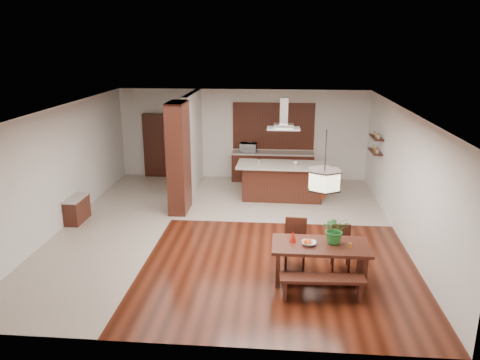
# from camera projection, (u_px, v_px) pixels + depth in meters

# --- Properties ---
(room_shell) EXTENTS (9.00, 9.04, 2.92)m
(room_shell) POSITION_uv_depth(u_px,v_px,m) (227.00, 146.00, 10.69)
(room_shell) COLOR black
(room_shell) RESTS_ON ground
(tile_hallway) EXTENTS (2.50, 9.00, 0.01)m
(tile_hallway) POSITION_uv_depth(u_px,v_px,m) (117.00, 225.00, 11.49)
(tile_hallway) COLOR #BCAD9D
(tile_hallway) RESTS_ON ground
(tile_kitchen) EXTENTS (5.50, 4.00, 0.01)m
(tile_kitchen) POSITION_uv_depth(u_px,v_px,m) (280.00, 197.00, 13.56)
(tile_kitchen) COLOR #BCAD9D
(tile_kitchen) RESTS_ON ground
(soffit_band) EXTENTS (8.00, 9.00, 0.02)m
(soffit_band) POSITION_uv_depth(u_px,v_px,m) (227.00, 110.00, 10.45)
(soffit_band) COLOR #361E0D
(soffit_band) RESTS_ON room_shell
(partition_pier) EXTENTS (0.45, 1.00, 2.90)m
(partition_pier) POSITION_uv_depth(u_px,v_px,m) (179.00, 158.00, 12.12)
(partition_pier) COLOR black
(partition_pier) RESTS_ON ground
(partition_stub) EXTENTS (0.18, 2.40, 2.90)m
(partition_stub) POSITION_uv_depth(u_px,v_px,m) (193.00, 141.00, 14.12)
(partition_stub) COLOR silver
(partition_stub) RESTS_ON ground
(hallway_console) EXTENTS (0.37, 0.88, 0.63)m
(hallway_console) POSITION_uv_depth(u_px,v_px,m) (77.00, 210.00, 11.68)
(hallway_console) COLOR black
(hallway_console) RESTS_ON ground
(hallway_doorway) EXTENTS (1.10, 0.20, 2.10)m
(hallway_doorway) POSITION_uv_depth(u_px,v_px,m) (161.00, 146.00, 15.39)
(hallway_doorway) COLOR black
(hallway_doorway) RESTS_ON ground
(rear_counter) EXTENTS (2.60, 0.62, 0.95)m
(rear_counter) POSITION_uv_depth(u_px,v_px,m) (273.00, 166.00, 15.07)
(rear_counter) COLOR black
(rear_counter) RESTS_ON ground
(kitchen_window) EXTENTS (2.60, 0.08, 1.50)m
(kitchen_window) POSITION_uv_depth(u_px,v_px,m) (273.00, 126.00, 14.95)
(kitchen_window) COLOR #9E682F
(kitchen_window) RESTS_ON room_shell
(shelf_lower) EXTENTS (0.26, 0.90, 0.04)m
(shelf_lower) POSITION_uv_depth(u_px,v_px,m) (375.00, 151.00, 13.05)
(shelf_lower) COLOR black
(shelf_lower) RESTS_ON room_shell
(shelf_upper) EXTENTS (0.26, 0.90, 0.04)m
(shelf_upper) POSITION_uv_depth(u_px,v_px,m) (376.00, 137.00, 12.93)
(shelf_upper) COLOR black
(shelf_upper) RESTS_ON room_shell
(dining_table) EXTENTS (1.80, 0.91, 0.75)m
(dining_table) POSITION_uv_depth(u_px,v_px,m) (320.00, 254.00, 8.70)
(dining_table) COLOR black
(dining_table) RESTS_ON ground
(dining_bench) EXTENTS (1.49, 0.38, 0.42)m
(dining_bench) POSITION_uv_depth(u_px,v_px,m) (322.00, 288.00, 8.18)
(dining_bench) COLOR black
(dining_bench) RESTS_ON ground
(dining_chair_left) EXTENTS (0.45, 0.45, 0.98)m
(dining_chair_left) POSITION_uv_depth(u_px,v_px,m) (295.00, 244.00, 9.28)
(dining_chair_left) COLOR black
(dining_chair_left) RESTS_ON ground
(dining_chair_right) EXTENTS (0.39, 0.39, 0.87)m
(dining_chair_right) POSITION_uv_depth(u_px,v_px,m) (341.00, 248.00, 9.22)
(dining_chair_right) COLOR black
(dining_chair_right) RESTS_ON ground
(pendant_lantern) EXTENTS (0.64, 0.64, 1.31)m
(pendant_lantern) POSITION_uv_depth(u_px,v_px,m) (325.00, 166.00, 8.22)
(pendant_lantern) COLOR #FDF2C2
(pendant_lantern) RESTS_ON room_shell
(foliage_plant) EXTENTS (0.50, 0.44, 0.54)m
(foliage_plant) POSITION_uv_depth(u_px,v_px,m) (335.00, 229.00, 8.63)
(foliage_plant) COLOR #226727
(foliage_plant) RESTS_ON dining_table
(fruit_bowl) EXTENTS (0.28, 0.28, 0.06)m
(fruit_bowl) POSITION_uv_depth(u_px,v_px,m) (309.00, 243.00, 8.62)
(fruit_bowl) COLOR beige
(fruit_bowl) RESTS_ON dining_table
(napkin_cone) EXTENTS (0.16, 0.16, 0.22)m
(napkin_cone) POSITION_uv_depth(u_px,v_px,m) (293.00, 236.00, 8.73)
(napkin_cone) COLOR #A51A0B
(napkin_cone) RESTS_ON dining_table
(gold_ornament) EXTENTS (0.07, 0.07, 0.09)m
(gold_ornament) POSITION_uv_depth(u_px,v_px,m) (350.00, 245.00, 8.49)
(gold_ornament) COLOR gold
(gold_ornament) RESTS_ON dining_table
(kitchen_island) EXTENTS (2.57, 1.16, 1.05)m
(kitchen_island) POSITION_uv_depth(u_px,v_px,m) (282.00, 181.00, 13.28)
(kitchen_island) COLOR black
(kitchen_island) RESTS_ON ground
(range_hood) EXTENTS (0.90, 0.55, 0.87)m
(range_hood) POSITION_uv_depth(u_px,v_px,m) (284.00, 113.00, 12.74)
(range_hood) COLOR silver
(range_hood) RESTS_ON room_shell
(island_cup) EXTENTS (0.13, 0.13, 0.10)m
(island_cup) POSITION_uv_depth(u_px,v_px,m) (296.00, 163.00, 13.00)
(island_cup) COLOR white
(island_cup) RESTS_ON kitchen_island
(microwave) EXTENTS (0.54, 0.38, 0.29)m
(microwave) POSITION_uv_depth(u_px,v_px,m) (248.00, 148.00, 14.92)
(microwave) COLOR silver
(microwave) RESTS_ON rear_counter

